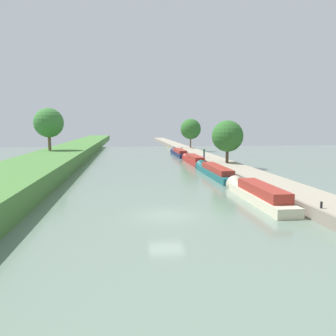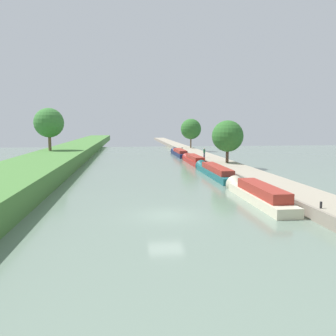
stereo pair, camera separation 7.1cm
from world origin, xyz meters
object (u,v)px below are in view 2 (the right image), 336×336
at_px(narrowboat_teal, 214,171).
at_px(mooring_bollard_far, 182,148).
at_px(narrowboat_navy, 179,153).
at_px(narrowboat_cream, 257,193).
at_px(person_walking, 204,153).
at_px(narrowboat_red, 193,160).
at_px(mooring_bollard_near, 321,205).

height_order(narrowboat_teal, mooring_bollard_far, narrowboat_teal).
relative_size(narrowboat_navy, mooring_bollard_far, 32.51).
xyz_separation_m(narrowboat_cream, mooring_bollard_far, (1.92, 51.52, 0.45)).
xyz_separation_m(narrowboat_cream, person_walking, (2.29, 30.09, 1.10)).
height_order(narrowboat_red, mooring_bollard_near, narrowboat_red).
distance_m(person_walking, mooring_bollard_near, 36.62).
bearing_deg(narrowboat_teal, mooring_bollard_far, 87.15).
xyz_separation_m(narrowboat_teal, person_walking, (2.18, 15.20, 1.15)).
xyz_separation_m(narrowboat_navy, mooring_bollard_far, (1.74, 6.60, 0.51)).
relative_size(narrowboat_teal, narrowboat_navy, 1.04).
distance_m(narrowboat_red, person_walking, 2.49).
bearing_deg(narrowboat_cream, narrowboat_teal, 89.60).
xyz_separation_m(narrowboat_teal, mooring_bollard_far, (1.82, 36.64, 0.50)).
xyz_separation_m(narrowboat_cream, mooring_bollard_near, (1.92, -6.52, 0.45)).
height_order(narrowboat_red, person_walking, person_walking).
bearing_deg(narrowboat_red, mooring_bollard_near, -87.31).
relative_size(narrowboat_teal, mooring_bollard_near, 33.88).
height_order(narrowboat_cream, mooring_bollard_far, narrowboat_cream).
bearing_deg(narrowboat_cream, mooring_bollard_near, -73.56).
bearing_deg(person_walking, narrowboat_teal, -98.17).
xyz_separation_m(narrowboat_teal, narrowboat_red, (0.14, 14.34, 0.02)).
distance_m(narrowboat_teal, narrowboat_red, 14.34).
bearing_deg(person_walking, mooring_bollard_far, 90.97).
distance_m(mooring_bollard_near, mooring_bollard_far, 58.05).
height_order(narrowboat_navy, mooring_bollard_far, narrowboat_navy).
distance_m(narrowboat_red, mooring_bollard_near, 35.79).
xyz_separation_m(narrowboat_red, mooring_bollard_far, (1.68, 22.30, 0.49)).
bearing_deg(narrowboat_red, narrowboat_navy, 90.22).
distance_m(narrowboat_teal, mooring_bollard_near, 21.49).
relative_size(narrowboat_red, mooring_bollard_far, 29.69).
distance_m(narrowboat_teal, mooring_bollard_far, 36.68).
bearing_deg(narrowboat_teal, narrowboat_cream, -90.40).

